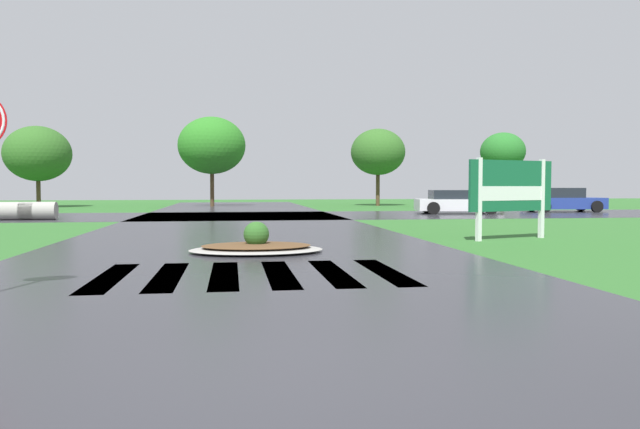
{
  "coord_description": "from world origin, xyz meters",
  "views": [
    {
      "loc": [
        -0.32,
        -4.05,
        1.46
      ],
      "look_at": [
        1.59,
        9.04,
        0.83
      ],
      "focal_mm": 34.0,
      "sensor_mm": 36.0,
      "label": 1
    }
  ],
  "objects_px": {
    "median_island": "(256,246)",
    "car_white_sedan": "(456,202)",
    "estate_billboard": "(511,189)",
    "car_silver_hatch": "(563,201)",
    "drainage_pipe_stack": "(27,211)"
  },
  "relations": [
    {
      "from": "car_white_sedan",
      "to": "drainage_pipe_stack",
      "type": "height_order",
      "value": "car_white_sedan"
    },
    {
      "from": "car_white_sedan",
      "to": "drainage_pipe_stack",
      "type": "xyz_separation_m",
      "value": [
        -20.33,
        -2.94,
        -0.2
      ]
    },
    {
      "from": "estate_billboard",
      "to": "car_silver_hatch",
      "type": "height_order",
      "value": "estate_billboard"
    },
    {
      "from": "median_island",
      "to": "estate_billboard",
      "type": "bearing_deg",
      "value": 17.62
    },
    {
      "from": "drainage_pipe_stack",
      "to": "estate_billboard",
      "type": "bearing_deg",
      "value": -36.38
    },
    {
      "from": "car_white_sedan",
      "to": "drainage_pipe_stack",
      "type": "distance_m",
      "value": 20.54
    },
    {
      "from": "car_silver_hatch",
      "to": "car_white_sedan",
      "type": "bearing_deg",
      "value": -165.25
    },
    {
      "from": "median_island",
      "to": "drainage_pipe_stack",
      "type": "relative_size",
      "value": 1.23
    },
    {
      "from": "median_island",
      "to": "car_silver_hatch",
      "type": "height_order",
      "value": "car_silver_hatch"
    },
    {
      "from": "estate_billboard",
      "to": "drainage_pipe_stack",
      "type": "distance_m",
      "value": 20.12
    },
    {
      "from": "estate_billboard",
      "to": "car_white_sedan",
      "type": "bearing_deg",
      "value": -124.26
    },
    {
      "from": "car_silver_hatch",
      "to": "drainage_pipe_stack",
      "type": "relative_size",
      "value": 1.86
    },
    {
      "from": "median_island",
      "to": "car_white_sedan",
      "type": "relative_size",
      "value": 0.64
    },
    {
      "from": "car_white_sedan",
      "to": "car_silver_hatch",
      "type": "height_order",
      "value": "car_silver_hatch"
    },
    {
      "from": "drainage_pipe_stack",
      "to": "car_silver_hatch",
      "type": "bearing_deg",
      "value": 8.71
    }
  ]
}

